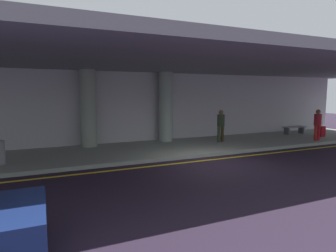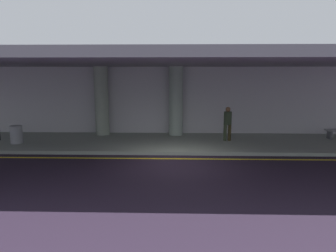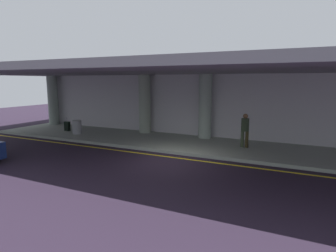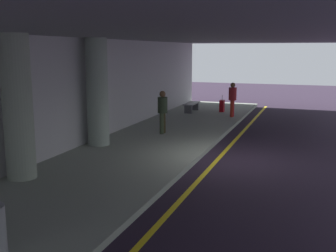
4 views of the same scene
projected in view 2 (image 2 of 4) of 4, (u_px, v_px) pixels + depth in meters
The scene contains 9 objects.
ground_plane at pixel (175, 162), 11.77m from camera, with size 60.00×60.00×0.00m, color #241B2A.
sidewalk at pixel (176, 143), 14.81m from camera, with size 26.00×4.20×0.15m, color gray.
lane_stripe_yellow at pixel (175, 159), 12.25m from camera, with size 26.00×0.14×0.01m, color yellow.
support_column_left_mid at pixel (102, 101), 16.18m from camera, with size 0.74×0.74×3.65m, color gray.
support_column_center at pixel (176, 101), 16.07m from camera, with size 0.74×0.74×3.65m, color gray.
ceiling_overhang at pixel (176, 62), 13.66m from camera, with size 28.00×13.20×0.30m, color slate.
terminal_back_wall at pixel (176, 102), 16.72m from camera, with size 26.00×0.30×3.80m, color #B4B2B7.
traveler_with_luggage at pixel (228, 121), 14.75m from camera, with size 0.38×0.38×1.68m.
trash_bin_steel at pixel (16, 134), 14.28m from camera, with size 0.56×0.56×0.85m, color gray.
Camera 2 is at (0.02, -11.36, 3.40)m, focal length 32.17 mm.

